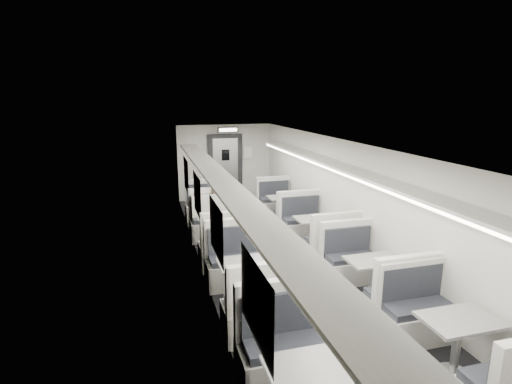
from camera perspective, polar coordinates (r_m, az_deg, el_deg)
room at (r=7.25m, az=4.66°, el=-3.08°), size 3.24×12.24×2.64m
booth_left_a at (r=10.28m, az=-6.91°, el=-3.02°), size 0.98×1.99×1.06m
booth_left_b at (r=8.63m, az=-5.18°, el=-5.95°), size 1.09×2.21×1.18m
booth_left_c at (r=6.46m, az=-1.24°, el=-12.92°), size 1.07×2.17×1.16m
booth_right_a at (r=10.62m, az=3.93°, el=-2.43°), size 0.97×1.97×1.06m
booth_right_b at (r=8.77m, az=8.42°, el=-5.89°), size 1.02×2.08×1.11m
booth_right_c at (r=6.91m, az=16.19°, el=-11.89°), size 1.00×2.03×1.09m
booth_right_d at (r=5.60m, az=26.70°, el=-19.05°), size 1.05×2.12×1.14m
passenger at (r=9.41m, az=-4.95°, el=-1.49°), size 0.62×0.42×1.67m
window_a at (r=10.14m, az=-9.93°, el=2.43°), size 0.02×1.18×0.84m
window_b at (r=8.00m, az=-8.37°, el=-0.47°), size 0.02×1.18×0.84m
window_c at (r=5.91m, az=-5.68°, el=-5.44°), size 0.02×1.18×0.84m
window_d at (r=3.94m, az=0.00°, el=-15.56°), size 0.02×1.18×0.84m
luggage_rack_left at (r=6.47m, az=-4.73°, el=1.44°), size 0.46×10.40×0.09m
luggage_rack_right at (r=7.33m, az=14.77°, el=2.47°), size 0.46×10.40×0.09m
vestibule_door at (r=12.87m, az=-4.39°, el=3.52°), size 1.10×0.13×2.10m
exit_sign at (r=12.24m, az=-4.05°, el=8.87°), size 0.62×0.12×0.16m
wall_notice at (r=12.95m, az=-1.14°, el=5.68°), size 0.32×0.02×0.40m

